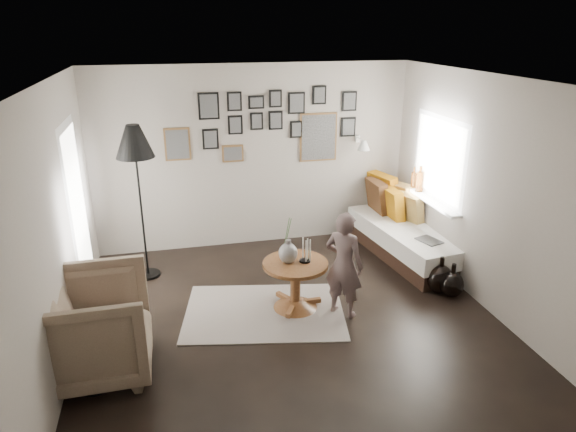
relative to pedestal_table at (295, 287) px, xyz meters
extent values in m
plane|color=black|center=(-0.11, -0.38, -0.27)|extent=(4.80, 4.80, 0.00)
plane|color=#9C9389|center=(-0.11, 2.02, 1.03)|extent=(4.50, 0.00, 4.50)
plane|color=#9C9389|center=(-0.11, -2.78, 1.03)|extent=(4.50, 0.00, 4.50)
plane|color=#9C9389|center=(-2.36, -0.38, 1.03)|extent=(0.00, 4.80, 4.80)
plane|color=#9C9389|center=(2.14, -0.38, 1.03)|extent=(0.00, 4.80, 4.80)
plane|color=white|center=(-0.11, -0.38, 2.33)|extent=(4.80, 4.80, 0.00)
plane|color=white|center=(-2.34, 0.82, 0.78)|extent=(0.00, 2.14, 2.14)
plane|color=white|center=(-2.34, 0.82, 0.78)|extent=(0.00, 1.88, 1.88)
plane|color=white|center=(-2.34, 0.82, 0.78)|extent=(0.00, 1.93, 1.93)
plane|color=white|center=(2.13, 0.82, 1.18)|extent=(0.00, 1.30, 1.30)
plane|color=white|center=(2.13, 0.82, 1.18)|extent=(0.00, 1.14, 1.14)
cube|color=white|center=(2.07, 0.82, 0.61)|extent=(0.15, 1.32, 0.04)
cylinder|color=#8C4C14|center=(2.07, 1.17, 0.77)|extent=(0.10, 0.10, 0.28)
cylinder|color=#8C4C14|center=(2.07, 1.34, 0.74)|extent=(0.08, 0.08, 0.22)
cube|color=brown|center=(-1.16, 2.00, 1.28)|extent=(0.35, 0.03, 0.45)
cube|color=black|center=(-1.16, 1.98, 1.28)|extent=(0.30, 0.01, 0.40)
cube|color=black|center=(-0.71, 2.00, 1.78)|extent=(0.28, 0.03, 0.36)
cube|color=black|center=(-0.71, 1.98, 1.78)|extent=(0.23, 0.01, 0.31)
cube|color=black|center=(-0.71, 2.00, 1.33)|extent=(0.22, 0.03, 0.28)
cube|color=black|center=(-0.71, 1.98, 1.33)|extent=(0.17, 0.01, 0.23)
cube|color=black|center=(-0.36, 2.00, 1.83)|extent=(0.20, 0.03, 0.26)
cube|color=black|center=(-0.36, 1.98, 1.83)|extent=(0.15, 0.01, 0.21)
cube|color=black|center=(-0.36, 2.00, 1.51)|extent=(0.20, 0.03, 0.26)
cube|color=black|center=(-0.36, 1.98, 1.51)|extent=(0.15, 0.01, 0.21)
cube|color=black|center=(-0.06, 2.00, 1.81)|extent=(0.22, 0.03, 0.18)
cube|color=black|center=(-0.06, 1.98, 1.81)|extent=(0.17, 0.01, 0.13)
cube|color=black|center=(-0.06, 2.00, 1.55)|extent=(0.18, 0.03, 0.24)
cube|color=black|center=(-0.06, 1.98, 1.55)|extent=(0.13, 0.01, 0.19)
cube|color=black|center=(0.21, 2.00, 1.85)|extent=(0.18, 0.03, 0.24)
cube|color=black|center=(0.21, 1.98, 1.85)|extent=(0.13, 0.01, 0.19)
cube|color=black|center=(0.21, 2.00, 1.55)|extent=(0.20, 0.03, 0.26)
cube|color=black|center=(0.21, 1.98, 1.55)|extent=(0.15, 0.01, 0.21)
cube|color=black|center=(0.51, 2.00, 1.78)|extent=(0.24, 0.03, 0.30)
cube|color=black|center=(0.51, 1.98, 1.78)|extent=(0.19, 0.01, 0.25)
cube|color=black|center=(0.51, 2.00, 1.41)|extent=(0.18, 0.03, 0.24)
cube|color=black|center=(0.51, 1.98, 1.41)|extent=(0.13, 0.01, 0.19)
cube|color=brown|center=(0.84, 2.00, 1.28)|extent=(0.55, 0.03, 0.70)
cube|color=black|center=(0.84, 1.98, 1.28)|extent=(0.50, 0.01, 0.65)
cube|color=black|center=(0.84, 2.00, 1.88)|extent=(0.20, 0.03, 0.26)
cube|color=black|center=(0.84, 1.98, 1.88)|extent=(0.15, 0.01, 0.21)
cube|color=black|center=(1.29, 2.00, 1.78)|extent=(0.22, 0.03, 0.28)
cube|color=black|center=(1.29, 1.98, 1.78)|extent=(0.17, 0.01, 0.23)
cube|color=black|center=(1.29, 2.00, 1.41)|extent=(0.22, 0.03, 0.28)
cube|color=black|center=(1.29, 1.98, 1.41)|extent=(0.17, 0.01, 0.23)
cube|color=brown|center=(-0.41, 2.00, 1.11)|extent=(0.30, 0.03, 0.24)
cube|color=black|center=(-0.41, 1.98, 1.11)|extent=(0.25, 0.01, 0.19)
cube|color=white|center=(1.44, 1.99, 1.23)|extent=(0.06, 0.04, 0.10)
cylinder|color=white|center=(1.44, 1.87, 1.25)|extent=(0.02, 0.24, 0.02)
cone|color=white|center=(1.44, 1.74, 1.19)|extent=(0.18, 0.18, 0.14)
cube|color=silver|center=(-0.37, -0.01, -0.26)|extent=(2.00, 1.58, 0.01)
cone|color=brown|center=(0.00, 0.00, -0.22)|extent=(0.55, 0.55, 0.11)
cylinder|color=brown|center=(0.00, 0.00, 0.03)|extent=(0.12, 0.12, 0.42)
cylinder|color=brown|center=(0.00, 0.00, 0.29)|extent=(0.74, 0.74, 0.04)
ellipsoid|color=black|center=(-0.08, 0.02, 0.43)|extent=(0.21, 0.21, 0.23)
cylinder|color=black|center=(-0.08, 0.02, 0.57)|extent=(0.06, 0.06, 0.04)
cylinder|color=black|center=(0.11, 0.00, 0.32)|extent=(0.13, 0.13, 0.02)
cube|color=black|center=(1.89, 1.00, -0.16)|extent=(1.07, 2.04, 0.23)
cube|color=white|center=(1.89, 1.00, 0.07)|extent=(1.13, 2.11, 0.25)
cube|color=#9C5A08|center=(1.91, 1.80, 0.45)|extent=(0.38, 0.62, 0.57)
cube|color=#3D2413|center=(1.77, 1.70, 0.42)|extent=(0.24, 0.52, 0.51)
cube|color=brown|center=(2.04, 1.53, 0.41)|extent=(0.41, 0.54, 0.49)
cube|color=#9C5A08|center=(1.83, 1.39, 0.40)|extent=(0.25, 0.48, 0.47)
cube|color=brown|center=(1.99, 1.20, 0.38)|extent=(0.34, 0.48, 0.43)
cube|color=black|center=(1.89, 0.45, 0.20)|extent=(0.31, 0.36, 0.02)
imported|color=#72604D|center=(-2.11, -0.68, 0.22)|extent=(1.08, 1.05, 0.97)
cube|color=beige|center=(-2.09, -0.63, 0.21)|extent=(0.45, 0.46, 0.20)
cylinder|color=black|center=(-1.67, 1.24, -0.25)|extent=(0.31, 0.31, 0.03)
cylinder|color=black|center=(-1.67, 1.24, 0.61)|extent=(0.03, 0.03, 1.76)
cone|color=black|center=(-1.67, 1.24, 1.51)|extent=(0.46, 0.46, 0.40)
cube|color=black|center=(-2.11, -0.88, -0.08)|extent=(0.25, 0.15, 0.32)
cube|color=beige|center=(-2.08, -0.90, -0.08)|extent=(0.25, 0.15, 0.32)
ellipsoid|color=black|center=(1.80, -0.06, -0.09)|extent=(0.32, 0.32, 0.36)
cylinder|color=black|center=(1.80, -0.06, 0.15)|extent=(0.05, 0.05, 0.11)
ellipsoid|color=black|center=(1.89, -0.18, -0.11)|extent=(0.28, 0.28, 0.32)
cylinder|color=black|center=(1.89, -0.18, 0.11)|extent=(0.05, 0.05, 0.11)
imported|color=brown|center=(0.49, -0.24, 0.34)|extent=(0.52, 0.52, 1.22)
camera|label=1|loc=(-1.28, -5.03, 2.82)|focal=32.00mm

